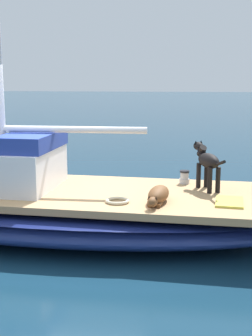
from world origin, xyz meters
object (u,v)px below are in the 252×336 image
(deck_winch, at_px, (184,177))
(deck_towel, at_px, (230,202))
(dog_black, at_px, (207,162))
(dog_brown, at_px, (158,195))
(sailboat_main, at_px, (61,210))
(coiled_rope, at_px, (117,201))

(deck_winch, xyz_separation_m, deck_towel, (-1.08, -0.59, -0.08))
(dog_black, bearing_deg, dog_brown, 140.38)
(dog_brown, height_order, dog_black, dog_black)
(dog_black, distance_m, deck_winch, 0.57)
(sailboat_main, distance_m, deck_winch, 2.00)
(deck_towel, bearing_deg, deck_winch, 28.68)
(coiled_rope, relative_size, deck_towel, 0.58)
(sailboat_main, relative_size, dog_brown, 7.77)
(dog_brown, relative_size, deck_towel, 1.70)
(sailboat_main, height_order, deck_towel, deck_towel)
(coiled_rope, height_order, deck_towel, coiled_rope)
(dog_black, height_order, deck_winch, dog_black)
(dog_black, bearing_deg, deck_winch, 42.90)
(dog_black, height_order, coiled_rope, dog_black)
(dog_brown, relative_size, deck_winch, 4.53)
(deck_winch, bearing_deg, deck_towel, -151.32)
(sailboat_main, xyz_separation_m, dog_brown, (-0.59, -1.50, 0.43))
(coiled_rope, bearing_deg, dog_black, -54.70)
(deck_towel, bearing_deg, dog_brown, 96.08)
(sailboat_main, xyz_separation_m, deck_towel, (-0.49, -2.46, 0.34))
(coiled_rope, distance_m, deck_towel, 1.51)
(sailboat_main, bearing_deg, dog_brown, -111.47)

